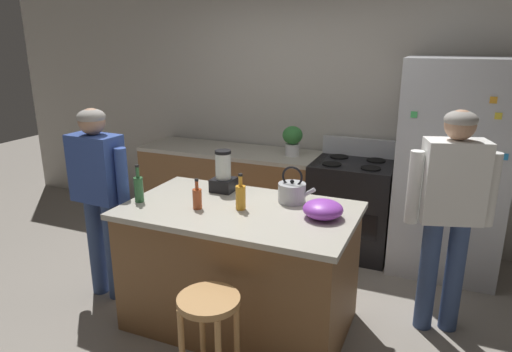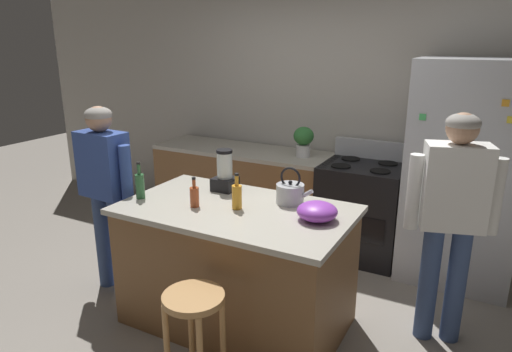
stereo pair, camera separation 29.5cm
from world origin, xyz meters
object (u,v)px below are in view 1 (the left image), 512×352
object	(u,v)px
blender_appliance	(223,174)
tea_kettle	(292,192)
bottle_cooking_sauce	(197,198)
person_by_island_left	(99,187)
stove_range	(351,206)
person_by_sink_right	(450,203)
bottle_soda	(241,196)
potted_plant	(292,139)
bar_stool	(209,320)
bottle_olive_oil	(139,188)
kitchen_island	(240,266)
refrigerator	(451,169)
mixing_bowl	(323,209)

from	to	relation	value
blender_appliance	tea_kettle	size ratio (longest dim) A/B	1.17
bottle_cooking_sauce	person_by_island_left	bearing A→B (deg)	177.12
stove_range	person_by_sink_right	size ratio (longest dim) A/B	0.68
bottle_soda	stove_range	bearing A→B (deg)	72.85
potted_plant	blender_appliance	distance (m)	1.27
stove_range	person_by_sink_right	distance (m)	1.43
bar_stool	blender_appliance	size ratio (longest dim) A/B	2.02
person_by_sink_right	bottle_soda	size ratio (longest dim) A/B	6.29
bottle_olive_oil	kitchen_island	bearing A→B (deg)	12.84
refrigerator	potted_plant	bearing A→B (deg)	178.06
mixing_bowl	tea_kettle	world-z (taller)	tea_kettle
refrigerator	mixing_bowl	world-z (taller)	refrigerator
stove_range	person_by_sink_right	bearing A→B (deg)	-50.09
refrigerator	bottle_soda	xyz separation A→B (m)	(-1.33, -1.51, 0.06)
person_by_sink_right	bottle_cooking_sauce	bearing A→B (deg)	-158.93
stove_range	blender_appliance	xyz separation A→B (m)	(-0.76, -1.23, 0.58)
person_by_island_left	bar_stool	size ratio (longest dim) A/B	2.38
kitchen_island	stove_range	distance (m)	1.60
potted_plant	bottle_soda	xyz separation A→B (m)	(0.16, -1.57, -0.08)
bottle_soda	bottle_cooking_sauce	distance (m)	0.30
stove_range	mixing_bowl	size ratio (longest dim) A/B	4.10
blender_appliance	tea_kettle	xyz separation A→B (m)	(0.57, -0.03, -0.06)
stove_range	tea_kettle	world-z (taller)	tea_kettle
stove_range	person_by_island_left	xyz separation A→B (m)	(-1.67, -1.60, 0.47)
blender_appliance	bottle_olive_oil	distance (m)	0.64
stove_range	refrigerator	bearing A→B (deg)	-1.67
kitchen_island	bottle_olive_oil	distance (m)	0.92
refrigerator	blender_appliance	world-z (taller)	refrigerator
person_by_sink_right	bar_stool	size ratio (longest dim) A/B	2.47
kitchen_island	bottle_cooking_sauce	bearing A→B (deg)	-155.35
person_by_island_left	person_by_sink_right	size ratio (longest dim) A/B	0.96
stove_range	bottle_olive_oil	size ratio (longest dim) A/B	3.96
potted_plant	bottle_soda	bearing A→B (deg)	-84.27
person_by_island_left	bar_stool	distance (m)	1.54
mixing_bowl	stove_range	bearing A→B (deg)	93.47
blender_appliance	person_by_sink_right	bearing A→B (deg)	7.34
person_by_island_left	bottle_olive_oil	bearing A→B (deg)	-11.13
blender_appliance	bottle_soda	world-z (taller)	blender_appliance
person_by_island_left	bottle_olive_oil	xyz separation A→B (m)	(0.45, -0.09, 0.07)
kitchen_island	bar_stool	xyz separation A→B (m)	(0.15, -0.73, 0.05)
blender_appliance	bar_stool	bearing A→B (deg)	-67.76
potted_plant	blender_appliance	size ratio (longest dim) A/B	0.93
person_by_island_left	bottle_soda	world-z (taller)	person_by_island_left
blender_appliance	mixing_bowl	xyz separation A→B (m)	(0.85, -0.24, -0.08)
person_by_sink_right	mixing_bowl	xyz separation A→B (m)	(-0.77, -0.45, -0.00)
stove_range	bar_stool	distance (m)	2.28
bar_stool	bottle_olive_oil	distance (m)	1.15
kitchen_island	person_by_sink_right	bearing A→B (deg)	20.35
person_by_sink_right	tea_kettle	xyz separation A→B (m)	(-1.05, -0.24, 0.02)
bar_stool	mixing_bowl	distance (m)	1.01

